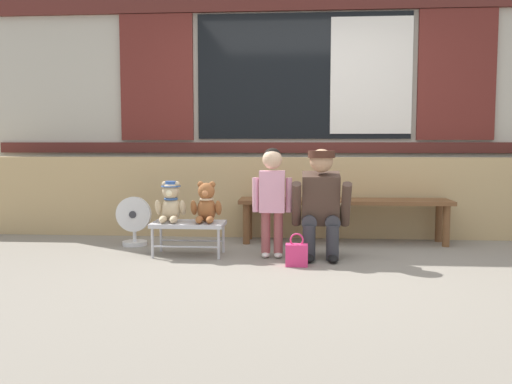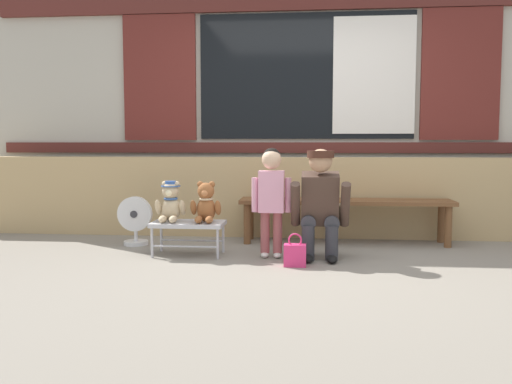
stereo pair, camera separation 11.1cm
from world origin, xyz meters
TOP-DOWN VIEW (x-y plane):
  - ground_plane at (0.00, 0.00)m, footprint 60.00×60.00m
  - brick_low_wall at (0.00, 1.43)m, footprint 7.60×0.25m
  - shop_facade at (0.00, 1.94)m, footprint 7.76×0.26m
  - wooden_bench_long at (0.41, 1.06)m, footprint 2.10×0.40m
  - small_display_bench at (-1.03, 0.33)m, footprint 0.64×0.36m
  - teddy_bear_with_hat at (-1.19, 0.33)m, footprint 0.28×0.27m
  - teddy_bear_plain at (-0.87, 0.33)m, footprint 0.28×0.26m
  - child_standing at (-0.28, 0.30)m, footprint 0.35×0.18m
  - adult_crouching at (0.15, 0.30)m, footprint 0.50×0.49m
  - handbag_on_ground at (-0.07, -0.03)m, footprint 0.18×0.11m
  - floor_fan at (-1.65, 0.75)m, footprint 0.34×0.24m

SIDE VIEW (x-z plane):
  - ground_plane at x=0.00m, z-range 0.00..0.00m
  - handbag_on_ground at x=-0.07m, z-range -0.04..0.23m
  - floor_fan at x=-1.65m, z-range 0.00..0.48m
  - small_display_bench at x=-1.03m, z-range 0.12..0.42m
  - wooden_bench_long at x=0.41m, z-range 0.15..0.59m
  - brick_low_wall at x=0.00m, z-range 0.00..0.85m
  - teddy_bear_plain at x=-0.87m, z-range 0.28..0.65m
  - teddy_bear_with_hat at x=-1.19m, z-range 0.29..0.65m
  - adult_crouching at x=0.15m, z-range 0.01..0.96m
  - child_standing at x=-0.28m, z-range 0.11..1.07m
  - shop_facade at x=0.00m, z-range 0.01..3.40m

